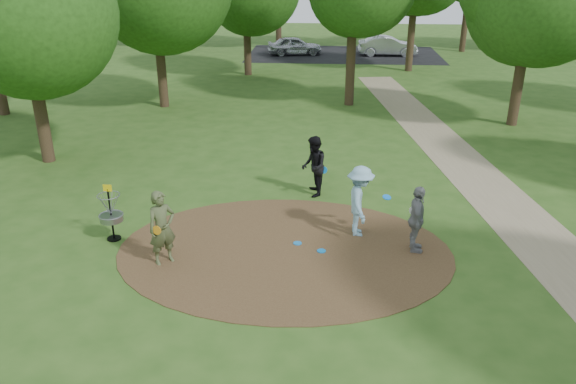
{
  "coord_description": "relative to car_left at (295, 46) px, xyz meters",
  "views": [
    {
      "loc": [
        1.0,
        -12.35,
        6.9
      ],
      "look_at": [
        0.0,
        1.2,
        1.1
      ],
      "focal_mm": 35.0,
      "sensor_mm": 36.0,
      "label": 1
    }
  ],
  "objects": [
    {
      "name": "player_waiting_with_disc",
      "position": [
        4.85,
        -29.21,
        0.2
      ],
      "size": [
        0.49,
        1.05,
        1.74
      ],
      "color": "gray",
      "rests_on": "ground"
    },
    {
      "name": "ground",
      "position": [
        1.61,
        -29.46,
        -0.67
      ],
      "size": [
        100.0,
        100.0,
        0.0
      ],
      "primitive_type": "plane",
      "color": "#2D5119",
      "rests_on": "ground"
    },
    {
      "name": "tree_ring",
      "position": [
        3.13,
        -21.61,
        4.54
      ],
      "size": [
        37.28,
        45.4,
        8.93
      ],
      "color": "#332316",
      "rests_on": "ground"
    },
    {
      "name": "disc_golf_basket",
      "position": [
        -2.89,
        -29.16,
        0.21
      ],
      "size": [
        0.63,
        0.63,
        1.54
      ],
      "color": "black",
      "rests_on": "ground"
    },
    {
      "name": "car_left",
      "position": [
        0.0,
        0.0,
        0.0
      ],
      "size": [
        4.14,
        2.29,
        1.33
      ],
      "primitive_type": "imported",
      "rotation": [
        0.0,
        0.0,
        1.76
      ],
      "color": "#AEB1B6",
      "rests_on": "ground"
    },
    {
      "name": "parking_lot",
      "position": [
        3.61,
        0.54,
        -0.66
      ],
      "size": [
        14.0,
        8.0,
        0.01
      ],
      "primitive_type": "cube",
      "color": "black",
      "rests_on": "ground"
    },
    {
      "name": "player_walking_with_disc",
      "position": [
        2.21,
        -25.84,
        0.27
      ],
      "size": [
        0.82,
        0.98,
        1.87
      ],
      "color": "black",
      "rests_on": "ground"
    },
    {
      "name": "player_throwing_with_disc",
      "position": [
        3.49,
        -28.39,
        0.29
      ],
      "size": [
        1.22,
        1.27,
        1.91
      ],
      "color": "#8BBAD0",
      "rests_on": "ground"
    },
    {
      "name": "player_observer_with_disc",
      "position": [
        -1.23,
        -30.23,
        0.26
      ],
      "size": [
        0.8,
        0.77,
        1.85
      ],
      "color": "#4B5631",
      "rests_on": "ground"
    },
    {
      "name": "disc_ground_blue",
      "position": [
        2.54,
        -29.44,
        -0.64
      ],
      "size": [
        0.22,
        0.22,
        0.02
      ],
      "primitive_type": "cylinder",
      "color": "#0B75C6",
      "rests_on": "dirt_clearing"
    },
    {
      "name": "car_right",
      "position": [
        6.75,
        0.19,
        0.03
      ],
      "size": [
        4.28,
        1.63,
        1.39
      ],
      "primitive_type": "imported",
      "rotation": [
        0.0,
        0.0,
        1.61
      ],
      "color": "#ACAEB4",
      "rests_on": "ground"
    },
    {
      "name": "dirt_clearing",
      "position": [
        1.61,
        -29.46,
        -0.66
      ],
      "size": [
        8.4,
        8.4,
        0.02
      ],
      "primitive_type": "cylinder",
      "color": "#47301C",
      "rests_on": "ground"
    },
    {
      "name": "disc_ground_cyan",
      "position": [
        1.91,
        -29.08,
        -0.64
      ],
      "size": [
        0.22,
        0.22,
        0.02
      ],
      "primitive_type": "cylinder",
      "color": "#1774BD",
      "rests_on": "dirt_clearing"
    },
    {
      "name": "footpath",
      "position": [
        8.11,
        -27.46,
        -0.66
      ],
      "size": [
        7.55,
        39.89,
        0.01
      ],
      "primitive_type": "cube",
      "rotation": [
        0.0,
        0.0,
        0.14
      ],
      "color": "#8C7A5B",
      "rests_on": "ground"
    }
  ]
}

